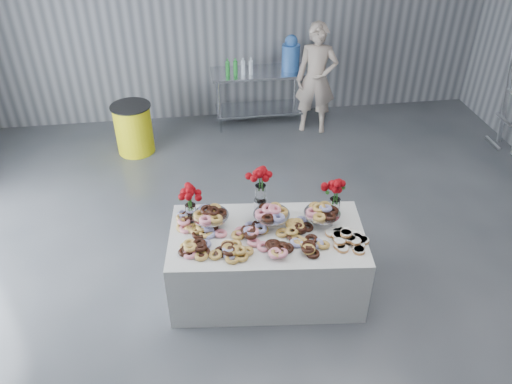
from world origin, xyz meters
TOP-DOWN VIEW (x-y plane):
  - ground at (0.00, 0.00)m, footprint 9.00×9.00m
  - room_walls at (-0.27, 0.07)m, footprint 8.04×9.04m
  - display_table at (-0.23, 0.36)m, footprint 1.99×1.19m
  - prep_table at (0.24, 4.10)m, footprint 1.50×0.60m
  - donut_mounds at (-0.23, 0.31)m, footprint 1.88×0.99m
  - cake_stand_left at (-0.76, 0.56)m, footprint 0.36×0.36m
  - cake_stand_mid at (-0.16, 0.50)m, footprint 0.36×0.36m
  - cake_stand_right at (0.33, 0.45)m, footprint 0.36×0.36m
  - danish_pile at (0.50, 0.13)m, footprint 0.48×0.48m
  - bouquet_left at (-0.95, 0.68)m, footprint 0.26×0.26m
  - bouquet_right at (0.50, 0.58)m, footprint 0.26×0.26m
  - bouquet_center at (-0.24, 0.71)m, footprint 0.26×0.26m
  - water_jug at (0.74, 4.10)m, footprint 0.28×0.28m
  - drink_bottles at (-0.08, 4.00)m, footprint 0.54×0.08m
  - person at (1.08, 3.76)m, footprint 0.72×0.57m
  - trash_barrel at (-1.73, 3.45)m, footprint 0.59×0.59m

SIDE VIEW (x-z plane):
  - ground at x=0.00m, z-range 0.00..0.00m
  - display_table at x=-0.23m, z-range 0.00..0.75m
  - trash_barrel at x=-1.73m, z-range 0.00..0.75m
  - prep_table at x=0.24m, z-range 0.17..1.07m
  - donut_mounds at x=-0.23m, z-range 0.75..0.84m
  - danish_pile at x=0.50m, z-range 0.75..0.86m
  - person at x=1.08m, z-range 0.00..1.72m
  - cake_stand_left at x=-0.76m, z-range 0.80..0.98m
  - cake_stand_mid at x=-0.16m, z-range 0.80..0.98m
  - cake_stand_right at x=0.33m, z-range 0.80..0.98m
  - drink_bottles at x=-0.08m, z-range 0.90..1.17m
  - bouquet_left at x=-0.95m, z-range 0.84..1.26m
  - bouquet_right at x=0.50m, z-range 0.84..1.26m
  - bouquet_center at x=-0.24m, z-range 0.84..1.41m
  - water_jug at x=0.74m, z-range 0.87..1.43m
  - room_walls at x=-0.27m, z-range 0.63..4.65m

